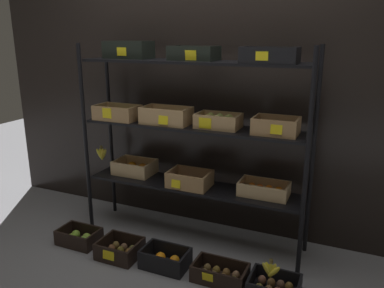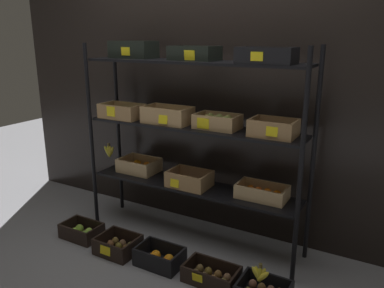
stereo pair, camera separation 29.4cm
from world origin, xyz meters
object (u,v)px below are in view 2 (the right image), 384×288
(crate_ground_kiwi, at_px, (118,246))
(crate_ground_right_kiwi, at_px, (211,276))
(banana_bunch_loose, at_px, (260,274))
(crate_ground_apple_green, at_px, (82,232))
(display_rack, at_px, (190,122))
(crate_ground_orange, at_px, (160,258))

(crate_ground_kiwi, height_order, crate_ground_right_kiwi, crate_ground_kiwi)
(crate_ground_kiwi, distance_m, banana_bunch_loose, 1.13)
(crate_ground_apple_green, bearing_deg, banana_bunch_loose, -0.10)
(display_rack, relative_size, crate_ground_kiwi, 6.18)
(crate_ground_kiwi, bearing_deg, display_rack, 52.34)
(display_rack, bearing_deg, crate_ground_right_kiwi, -46.87)
(display_rack, bearing_deg, banana_bunch_loose, -30.59)
(crate_ground_orange, bearing_deg, crate_ground_apple_green, 179.21)
(banana_bunch_loose, bearing_deg, crate_ground_apple_green, 179.90)
(display_rack, height_order, crate_ground_right_kiwi, display_rack)
(display_rack, xyz_separation_m, crate_ground_right_kiwi, (0.42, -0.45, -0.93))
(display_rack, distance_m, banana_bunch_loose, 1.19)
(crate_ground_orange, bearing_deg, display_rack, 91.06)
(crate_ground_right_kiwi, bearing_deg, crate_ground_kiwi, -178.15)
(display_rack, distance_m, crate_ground_apple_green, 1.29)
(crate_ground_orange, height_order, banana_bunch_loose, banana_bunch_loose)
(crate_ground_kiwi, bearing_deg, crate_ground_orange, 2.76)
(crate_ground_right_kiwi, bearing_deg, crate_ground_orange, -178.98)
(crate_ground_apple_green, relative_size, banana_bunch_loose, 2.39)
(crate_ground_apple_green, relative_size, crate_ground_kiwi, 1.06)
(display_rack, distance_m, crate_ground_kiwi, 1.10)
(crate_ground_right_kiwi, xyz_separation_m, banana_bunch_loose, (0.34, 0.00, 0.12))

